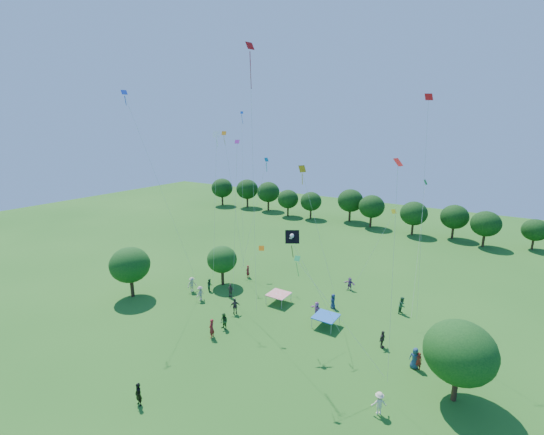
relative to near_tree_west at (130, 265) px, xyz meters
The scene contains 40 objects.
ground 20.77m from the near_tree_west, 33.04° to the right, with size 160.00×160.00×0.00m, color #2C681E.
near_tree_west is the anchor object (origin of this frame).
near_tree_north 10.41m from the near_tree_west, 50.81° to the left, with size 3.62×3.62×4.91m.
near_tree_east 33.13m from the near_tree_west, ahead, with size 4.80×4.80×6.00m.
treeline 46.89m from the near_tree_west, 70.84° to the left, with size 88.01×8.77×6.77m.
tent_red_stripe 16.98m from the near_tree_west, 27.13° to the left, with size 2.20×2.20×1.10m.
tent_blue 22.30m from the near_tree_west, 15.75° to the left, with size 2.20×2.20×1.10m.
man_in_black 18.32m from the near_tree_west, 35.52° to the right, with size 0.63×0.41×1.69m, color black.
crowd_person_0 30.35m from the near_tree_west, ahead, with size 0.88×0.47×1.78m, color navy.
crowd_person_1 30.63m from the near_tree_west, ahead, with size 0.57×0.37×1.53m, color maroon.
crowd_person_2 29.84m from the near_tree_west, 25.10° to the left, with size 0.90×0.48×1.82m, color #22502F.
crowd_person_3 7.28m from the near_tree_west, 43.33° to the left, with size 1.17×0.52×1.79m, color #B2AC8E.
crowd_person_4 11.65m from the near_tree_west, 31.26° to the left, with size 0.96×0.44×1.64m, color #413C34.
crowd_person_5 21.22m from the near_tree_west, 20.16° to the left, with size 1.49×0.53×1.60m, color #AE65AB.
crowd_person_6 32.67m from the near_tree_west, ahead, with size 0.80×0.43×1.62m, color navy.
crowd_person_7 13.69m from the near_tree_west, ahead, with size 0.68×0.44×1.83m, color maroon.
crowd_person_8 9.24m from the near_tree_west, 42.21° to the left, with size 0.74×0.40×1.50m, color #23522A.
crowd_person_9 29.22m from the near_tree_west, ahead, with size 1.08×0.48×1.65m, color beige.
crowd_person_10 27.64m from the near_tree_west, 11.40° to the left, with size 0.94×0.43×1.61m, color #3C3430.
crowd_person_11 25.43m from the near_tree_west, 36.69° to the left, with size 1.43×0.51×1.53m, color #8C528D.
crowd_person_12 22.83m from the near_tree_west, 25.56° to the left, with size 0.80×0.43×1.62m, color navy.
crowd_person_13 14.24m from the near_tree_west, 55.57° to the left, with size 0.61×0.39×1.63m, color maroon.
crowd_person_14 13.69m from the near_tree_west, ahead, with size 0.81×0.44×1.63m, color #255223.
crowd_person_15 8.54m from the near_tree_west, 25.58° to the left, with size 1.09×0.49×1.67m, color #AE9D8B.
crowd_person_16 13.14m from the near_tree_west, 14.19° to the left, with size 1.02×0.46×1.73m, color #473C39.
pirate_kite 20.28m from the near_tree_west, ahead, with size 5.39×1.21×8.77m.
red_high_kite 22.72m from the near_tree_west, 12.73° to the left, with size 1.00×0.87×24.50m.
small_kite_0 32.67m from the near_tree_west, 20.20° to the left, with size 1.36×0.94×20.27m.
small_kite_1 22.06m from the near_tree_west, 16.12° to the left, with size 4.26×1.26×14.19m.
small_kite_2 27.86m from the near_tree_west, 26.36° to the left, with size 4.05×0.80×9.65m.
small_kite_3 32.60m from the near_tree_west, 31.20° to the left, with size 1.56×8.66×12.03m.
small_kite_4 18.52m from the near_tree_west, 69.78° to the left, with size 3.19×4.43×19.52m.
small_kite_5 15.34m from the near_tree_west, 25.88° to the left, with size 0.93×0.71×16.30m.
small_kite_6 15.39m from the near_tree_west, 28.00° to the left, with size 1.26×0.92×17.15m.
small_kite_7 17.93m from the near_tree_west, 56.04° to the left, with size 2.24×3.06×13.90m.
small_kite_8 30.18m from the near_tree_west, ahead, with size 0.84×0.68×15.64m.
small_kite_9 15.40m from the near_tree_west, 52.75° to the left, with size 2.73×1.90×2.97m.
small_kite_10 16.84m from the near_tree_west, 69.44° to the left, with size 4.24×1.74×17.04m.
small_kite_11 23.98m from the near_tree_west, ahead, with size 6.57×1.97×8.50m.
small_kite_12 13.31m from the near_tree_west, 14.04° to the left, with size 3.50×5.33×20.97m.
Camera 1 is at (16.96, -12.39, 18.79)m, focal length 24.00 mm.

